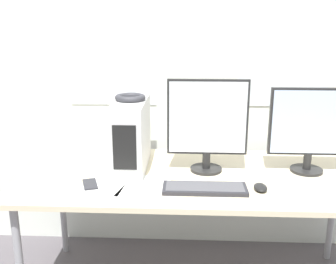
% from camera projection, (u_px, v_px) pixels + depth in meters
% --- Properties ---
extents(wall_back, '(8.00, 0.07, 2.70)m').
position_uv_depth(wall_back, '(198.00, 50.00, 2.52)').
color(wall_back, silver).
rests_on(wall_back, ground_plane).
extents(desk, '(1.94, 0.85, 0.72)m').
position_uv_depth(desk, '(198.00, 182.00, 2.16)').
color(desk, beige).
rests_on(desk, ground_plane).
extents(pc_tower, '(0.17, 0.49, 0.39)m').
position_uv_depth(pc_tower, '(131.00, 134.00, 2.20)').
color(pc_tower, silver).
rests_on(pc_tower, desk).
extents(headphones, '(0.17, 0.17, 0.03)m').
position_uv_depth(headphones, '(130.00, 97.00, 2.15)').
color(headphones, '#333338').
rests_on(headphones, pc_tower).
extents(monitor_main, '(0.44, 0.18, 0.51)m').
position_uv_depth(monitor_main, '(207.00, 123.00, 2.13)').
color(monitor_main, black).
rests_on(monitor_main, desk).
extents(monitor_right_near, '(0.45, 0.18, 0.47)m').
position_uv_depth(monitor_right_near, '(311.00, 127.00, 2.12)').
color(monitor_right_near, black).
rests_on(monitor_right_near, desk).
extents(keyboard, '(0.42, 0.15, 0.02)m').
position_uv_depth(keyboard, '(205.00, 188.00, 1.94)').
color(keyboard, '#28282D').
rests_on(keyboard, desk).
extents(mouse, '(0.07, 0.10, 0.03)m').
position_uv_depth(mouse, '(260.00, 187.00, 1.94)').
color(mouse, black).
rests_on(mouse, desk).
extents(cell_phone, '(0.11, 0.15, 0.01)m').
position_uv_depth(cell_phone, '(90.00, 184.00, 2.00)').
color(cell_phone, '#232328').
rests_on(cell_phone, desk).
extents(paper_sheet_left, '(0.27, 0.34, 0.00)m').
position_uv_depth(paper_sheet_left, '(144.00, 187.00, 1.98)').
color(paper_sheet_left, white).
rests_on(paper_sheet_left, desk).
extents(paper_sheet_front, '(0.24, 0.32, 0.00)m').
position_uv_depth(paper_sheet_front, '(102.00, 188.00, 1.97)').
color(paper_sheet_front, white).
rests_on(paper_sheet_front, desk).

